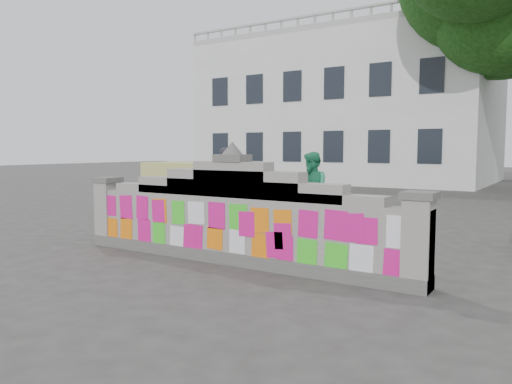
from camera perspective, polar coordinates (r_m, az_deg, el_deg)
ground at (r=8.38m, az=-2.68°, el=-8.08°), size 100.00×100.00×0.00m
parapet_wall at (r=8.23m, az=-2.72°, el=-3.00°), size 6.48×0.44×2.01m
building at (r=31.01m, az=10.63°, el=8.82°), size 16.00×10.00×8.90m
cyclist_bike at (r=10.68m, az=-3.30°, el=-2.56°), size 1.98×1.32×0.98m
cyclist_rider at (r=10.64m, az=-3.31°, el=-0.74°), size 0.60×0.71×1.67m
pedestrian at (r=11.57m, az=6.36°, el=0.09°), size 1.08×1.12×1.82m
rickshaw_left at (r=13.73m, az=-7.87°, el=0.32°), size 2.75×1.32×1.52m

